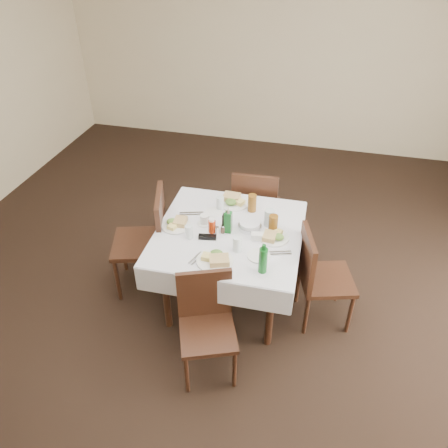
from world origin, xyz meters
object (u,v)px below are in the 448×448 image
(water_w, at_px, (189,232))
(oil_cruet_green, at_px, (228,221))
(chair_east, at_px, (317,273))
(water_s, at_px, (237,244))
(coffee_mug, at_px, (205,220))
(chair_west, at_px, (149,236))
(oil_cruet_dark, at_px, (226,222))
(water_n, at_px, (220,203))
(dining_table, at_px, (229,240))
(ketchup_bottle, at_px, (212,226))
(water_e, at_px, (269,218))
(green_bottle, at_px, (263,260))
(chair_north, at_px, (255,205))
(bread_basket, at_px, (250,225))
(chair_south, at_px, (206,318))

(water_w, relative_size, oil_cruet_green, 0.47)
(chair_east, xyz_separation_m, water_w, (-1.03, -0.12, 0.31))
(water_s, height_order, coffee_mug, water_s)
(water_w, bearing_deg, chair_west, 156.86)
(chair_west, distance_m, oil_cruet_dark, 0.76)
(water_n, bearing_deg, chair_west, -155.31)
(dining_table, relative_size, chair_west, 1.22)
(dining_table, xyz_separation_m, ketchup_bottle, (-0.13, -0.04, 0.15))
(dining_table, bearing_deg, oil_cruet_dark, -179.67)
(water_e, distance_m, oil_cruet_green, 0.35)
(water_w, height_order, green_bottle, green_bottle)
(chair_east, height_order, oil_cruet_green, oil_cruet_green)
(water_e, distance_m, coffee_mug, 0.53)
(chair_north, distance_m, chair_east, 1.06)
(water_n, bearing_deg, water_s, -62.72)
(chair_east, distance_m, water_n, 1.01)
(water_w, xyz_separation_m, coffee_mug, (0.07, 0.21, -0.02))
(dining_table, height_order, green_bottle, green_bottle)
(bread_basket, distance_m, oil_cruet_dark, 0.21)
(bread_basket, relative_size, oil_cruet_dark, 0.94)
(water_e, relative_size, water_w, 1.31)
(bread_basket, bearing_deg, water_e, 30.20)
(oil_cruet_green, bearing_deg, ketchup_bottle, -163.97)
(oil_cruet_green, xyz_separation_m, ketchup_bottle, (-0.12, -0.04, -0.04))
(water_e, distance_m, green_bottle, 0.58)
(water_n, bearing_deg, ketchup_bottle, -86.71)
(bread_basket, bearing_deg, ketchup_bottle, -157.16)
(water_n, xyz_separation_m, water_w, (-0.14, -0.45, -0.00))
(green_bottle, bearing_deg, ketchup_bottle, 142.27)
(chair_north, bearing_deg, water_e, -70.45)
(dining_table, height_order, chair_west, chair_west)
(chair_east, relative_size, coffee_mug, 6.90)
(chair_west, xyz_separation_m, bread_basket, (0.88, 0.05, 0.23))
(chair_north, bearing_deg, chair_east, -50.94)
(chair_west, height_order, water_w, chair_west)
(chair_west, distance_m, water_s, 0.92)
(chair_east, height_order, water_n, water_n)
(dining_table, relative_size, green_bottle, 4.95)
(dining_table, distance_m, water_e, 0.38)
(green_bottle, bearing_deg, water_e, 94.73)
(dining_table, distance_m, chair_north, 0.80)
(chair_north, height_order, chair_south, chair_north)
(dining_table, relative_size, coffee_mug, 9.33)
(bread_basket, distance_m, coffee_mug, 0.38)
(chair_north, xyz_separation_m, chair_east, (0.67, -0.82, -0.02))
(water_s, distance_m, water_e, 0.43)
(chair_north, distance_m, green_bottle, 1.27)
(chair_east, bearing_deg, water_w, -173.51)
(water_e, distance_m, water_w, 0.67)
(chair_south, bearing_deg, green_bottle, 39.44)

